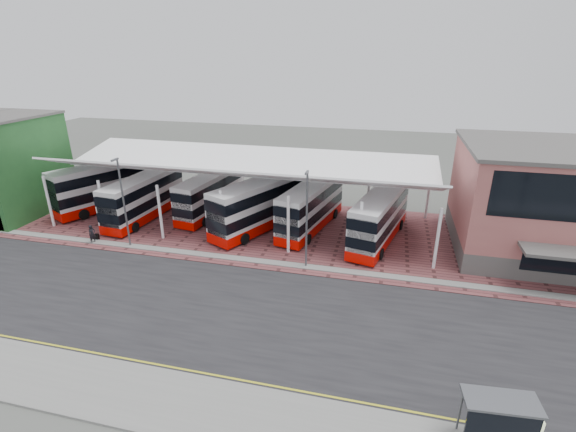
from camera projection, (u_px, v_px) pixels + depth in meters
The scene contains 21 objects.
ground at pixel (259, 307), 28.49m from camera, with size 140.00×140.00×0.00m, color #494C47.
road at pixel (254, 315), 27.58m from camera, with size 120.00×14.00×0.02m, color black.
forecourt at pixel (320, 234), 39.75m from camera, with size 72.00×16.00×0.06m, color brown.
sidewalk at pixel (203, 409), 20.35m from camera, with size 120.00×4.00×0.14m, color slate.
north_kerb at pixel (282, 264), 34.05m from camera, with size 120.00×0.80×0.14m, color slate.
yellow_line_near at pixel (219, 380), 22.17m from camera, with size 120.00×0.12×0.01m, color gold.
yellow_line_far at pixel (221, 376), 22.44m from camera, with size 120.00×0.12×0.01m, color gold.
canopy at pixel (241, 167), 40.20m from camera, with size 37.00×11.63×7.07m.
terminal at pixel (576, 203), 34.21m from camera, with size 18.40×14.40×9.25m.
shop_green at pixel (13, 166), 43.09m from camera, with size 6.40×10.20×10.22m.
lamp_west at pixel (123, 201), 35.60m from camera, with size 0.16×0.90×8.07m.
lamp_east at pixel (307, 217), 32.07m from camera, with size 0.16×0.90×8.07m.
bus_0 at pixel (109, 185), 45.57m from camera, with size 7.79×11.95×4.93m.
bus_1 at pixel (144, 198), 42.58m from camera, with size 3.34×10.93×4.44m.
bus_2 at pixel (211, 194), 43.79m from camera, with size 3.85×10.57×4.26m.
bus_3 at pixel (261, 205), 40.07m from camera, with size 7.40×11.67×4.80m.
bus_4 at pixel (311, 207), 40.07m from camera, with size 4.78×11.12×4.47m.
bus_5 at pixel (379, 218), 37.38m from camera, with size 5.00×11.20×4.50m.
pedestrian at pixel (92, 234), 37.44m from camera, with size 0.63×0.41×1.73m, color black.
suitcase at pixel (97, 237), 38.26m from camera, with size 0.35×0.25×0.60m, color black.
bus_shelter at pixel (507, 423), 17.63m from camera, with size 3.27×1.71×2.53m.
Camera 1 is at (7.68, -22.93, 16.43)m, focal length 26.00 mm.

